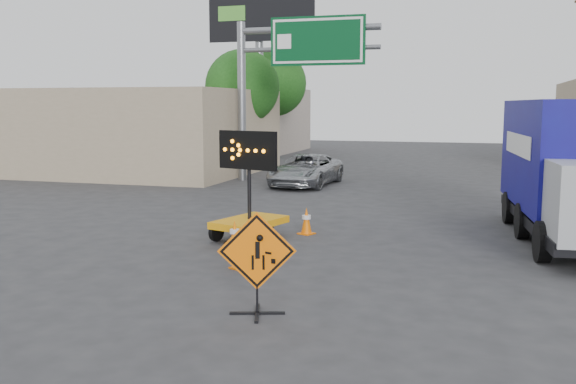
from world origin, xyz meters
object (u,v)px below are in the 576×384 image
at_px(arrow_board, 249,215).
at_px(construction_sign, 257,261).
at_px(pickup_truck, 306,170).
at_px(box_truck, 569,178).

bearing_deg(arrow_board, construction_sign, -52.01).
distance_m(construction_sign, pickup_truck, 16.40).
xyz_separation_m(construction_sign, arrow_board, (-2.11, 5.36, -0.26)).
xyz_separation_m(arrow_board, box_truck, (7.46, 2.10, 0.94)).
relative_size(construction_sign, box_truck, 0.22).
relative_size(arrow_board, box_truck, 0.36).
bearing_deg(box_truck, pickup_truck, 129.97).
relative_size(construction_sign, pickup_truck, 0.36).
bearing_deg(pickup_truck, construction_sign, -73.83).
height_order(arrow_board, box_truck, box_truck).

